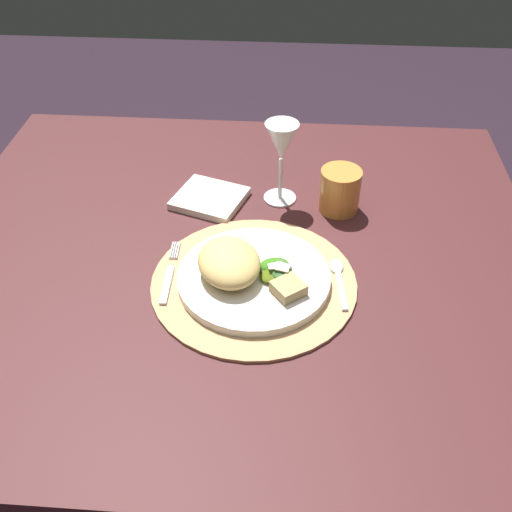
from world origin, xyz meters
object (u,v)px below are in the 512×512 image
object	(u,v)px
dinner_plate	(254,278)
spoon	(338,275)
wine_glass	(281,145)
amber_tumbler	(340,190)
fork	(169,275)
dining_table	(236,304)
napkin	(210,198)

from	to	relation	value
dinner_plate	spoon	bearing A→B (deg)	8.94
wine_glass	amber_tumbler	distance (m)	0.14
fork	amber_tumbler	world-z (taller)	amber_tumbler
dinner_plate	dining_table	bearing A→B (deg)	115.54
spoon	dining_table	bearing A→B (deg)	160.91
spoon	dinner_plate	bearing A→B (deg)	-171.06
wine_glass	amber_tumbler	xyz separation A→B (m)	(0.12, -0.03, -0.08)
napkin	wine_glass	world-z (taller)	wine_glass
dinner_plate	napkin	world-z (taller)	dinner_plate
napkin	spoon	bearing A→B (deg)	-40.62
dinner_plate	wine_glass	world-z (taller)	wine_glass
dining_table	wine_glass	size ratio (longest dim) A/B	6.67
wine_glass	dining_table	bearing A→B (deg)	-113.71
amber_tumbler	napkin	bearing A→B (deg)	178.67
amber_tumbler	fork	bearing A→B (deg)	-142.36
dinner_plate	wine_glass	distance (m)	0.28
fork	spoon	distance (m)	0.29
dinner_plate	spoon	size ratio (longest dim) A/B	2.04
spoon	fork	bearing A→B (deg)	-176.15
dinner_plate	spoon	distance (m)	0.15
amber_tumbler	wine_glass	bearing A→B (deg)	167.58
dinner_plate	wine_glass	xyz separation A→B (m)	(0.03, 0.26, 0.11)
napkin	dinner_plate	bearing A→B (deg)	-65.75
napkin	amber_tumbler	xyz separation A→B (m)	(0.26, -0.01, 0.04)
napkin	amber_tumbler	world-z (taller)	amber_tumbler
napkin	amber_tumbler	distance (m)	0.26
wine_glass	dinner_plate	bearing A→B (deg)	-97.44
napkin	amber_tumbler	bearing A→B (deg)	-1.33
fork	spoon	size ratio (longest dim) A/B	1.25
fork	napkin	world-z (taller)	napkin
dinner_plate	amber_tumbler	bearing A→B (deg)	57.01
dinner_plate	fork	xyz separation A→B (m)	(-0.15, 0.00, -0.01)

